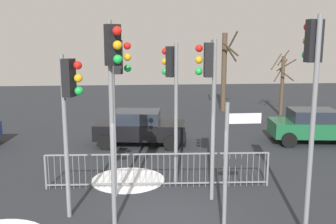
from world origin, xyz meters
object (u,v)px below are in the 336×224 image
(traffic_light_foreground_left, at_px, (312,78))
(traffic_light_foreground_right, at_px, (209,84))
(car_green_near, at_px, (315,125))
(car_black_mid, at_px, (140,127))
(traffic_light_mid_right, at_px, (118,81))
(direction_sign_post, at_px, (228,164))
(bare_tree_centre, at_px, (224,69))
(traffic_light_rear_left, at_px, (113,79))
(traffic_light_mid_left, at_px, (172,82))
(bare_tree_left, at_px, (282,82))
(traffic_light_rear_right, at_px, (69,100))

(traffic_light_foreground_left, bearing_deg, traffic_light_foreground_right, 124.18)
(car_green_near, distance_m, car_black_mid, 7.60)
(traffic_light_mid_right, distance_m, car_green_near, 10.05)
(direction_sign_post, bearing_deg, bare_tree_centre, 76.85)
(traffic_light_rear_left, bearing_deg, traffic_light_mid_left, -147.55)
(bare_tree_left, height_order, bare_tree_centre, bare_tree_centre)
(traffic_light_mid_left, bearing_deg, bare_tree_centre, 22.31)
(traffic_light_mid_left, height_order, traffic_light_rear_right, traffic_light_mid_left)
(traffic_light_mid_left, xyz_separation_m, traffic_light_foreground_right, (0.85, -1.31, 0.08))
(traffic_light_rear_right, height_order, traffic_light_foreground_right, traffic_light_foreground_right)
(car_green_near, bearing_deg, bare_tree_centre, 112.41)
(bare_tree_left, bearing_deg, traffic_light_mid_right, -128.43)
(traffic_light_mid_left, distance_m, car_green_near, 8.31)
(traffic_light_mid_right, relative_size, traffic_light_foreground_right, 1.01)
(car_black_mid, bearing_deg, traffic_light_mid_right, -89.00)
(traffic_light_rear_left, height_order, bare_tree_centre, bare_tree_centre)
(bare_tree_centre, bearing_deg, car_green_near, -74.28)
(traffic_light_foreground_left, relative_size, direction_sign_post, 1.59)
(traffic_light_foreground_left, relative_size, bare_tree_left, 1.28)
(car_green_near, bearing_deg, traffic_light_rear_left, -132.75)
(traffic_light_rear_left, distance_m, direction_sign_post, 3.17)
(direction_sign_post, bearing_deg, car_black_mid, 102.29)
(traffic_light_rear_left, xyz_separation_m, traffic_light_mid_left, (1.59, 2.70, -0.37))
(traffic_light_mid_right, height_order, traffic_light_foreground_left, traffic_light_foreground_left)
(traffic_light_foreground_left, relative_size, traffic_light_mid_left, 1.14)
(traffic_light_rear_left, relative_size, bare_tree_centre, 0.97)
(car_green_near, bearing_deg, car_black_mid, -175.43)
(traffic_light_mid_right, height_order, traffic_light_rear_right, traffic_light_mid_right)
(traffic_light_foreground_left, height_order, traffic_light_mid_left, traffic_light_foreground_left)
(traffic_light_foreground_right, bearing_deg, direction_sign_post, -175.34)
(direction_sign_post, relative_size, car_green_near, 0.78)
(traffic_light_rear_left, relative_size, car_green_near, 1.22)
(traffic_light_foreground_right, bearing_deg, car_green_near, -42.40)
(traffic_light_foreground_left, height_order, traffic_light_rear_right, traffic_light_foreground_left)
(traffic_light_mid_right, distance_m, traffic_light_rear_right, 1.73)
(direction_sign_post, xyz_separation_m, car_green_near, (5.75, 7.84, -0.97))
(car_green_near, bearing_deg, traffic_light_rear_right, -138.46)
(traffic_light_mid_left, distance_m, bare_tree_centre, 13.05)
(traffic_light_mid_right, height_order, car_black_mid, traffic_light_mid_right)
(traffic_light_rear_left, xyz_separation_m, direction_sign_post, (2.49, -0.79, -1.80))
(direction_sign_post, bearing_deg, traffic_light_foreground_right, 90.85)
(traffic_light_rear_left, xyz_separation_m, car_green_near, (8.24, 7.05, -2.78))
(traffic_light_foreground_left, distance_m, traffic_light_rear_right, 5.55)
(traffic_light_mid_right, relative_size, traffic_light_rear_right, 1.11)
(direction_sign_post, bearing_deg, traffic_light_rear_left, 161.91)
(car_green_near, bearing_deg, direction_sign_post, -119.56)
(bare_tree_centre, bearing_deg, bare_tree_left, -26.62)
(traffic_light_mid_left, height_order, car_green_near, traffic_light_mid_left)
(bare_tree_left, bearing_deg, car_black_mid, -144.67)
(car_black_mid, xyz_separation_m, bare_tree_centre, (5.37, 7.63, 1.88))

